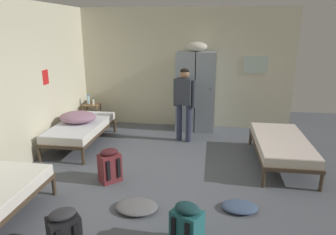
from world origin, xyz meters
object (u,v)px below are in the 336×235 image
at_px(shelf_unit, 92,113).
at_px(lotion_bottle, 93,102).
at_px(locker_bank, 195,90).
at_px(clothes_pile_denim, 239,207).
at_px(backpack_teal, 187,227).
at_px(backpack_maroon, 110,166).
at_px(bed_left_rear, 81,128).
at_px(person_traveler, 184,98).
at_px(backpack_black, 64,233).
at_px(clothes_pile_grey, 137,207).
at_px(bed_right, 281,144).
at_px(water_bottle, 88,100).
at_px(bedding_heap, 78,117).

distance_m(shelf_unit, lotion_bottle, 0.31).
distance_m(locker_bank, clothes_pile_denim, 3.60).
height_order(backpack_teal, backpack_maroon, same).
relative_size(bed_left_rear, clothes_pile_denim, 3.93).
relative_size(person_traveler, backpack_black, 2.86).
height_order(lotion_bottle, backpack_teal, lotion_bottle).
distance_m(bed_left_rear, clothes_pile_grey, 2.80).
xyz_separation_m(shelf_unit, person_traveler, (2.34, -0.67, 0.60)).
relative_size(bed_left_rear, lotion_bottle, 11.66).
distance_m(backpack_teal, clothes_pile_grey, 1.00).
height_order(lotion_bottle, backpack_maroon, lotion_bottle).
bearing_deg(backpack_maroon, bed_right, 20.50).
bearing_deg(bed_left_rear, backpack_maroon, -52.75).
height_order(shelf_unit, clothes_pile_denim, shelf_unit).
bearing_deg(water_bottle, backpack_teal, -55.70).
bearing_deg(person_traveler, clothes_pile_grey, -97.70).
height_order(backpack_maroon, clothes_pile_denim, backpack_maroon).
height_order(locker_bank, bed_right, locker_bank).
relative_size(shelf_unit, backpack_black, 1.04).
distance_m(locker_bank, backpack_black, 4.72).
bearing_deg(lotion_bottle, backpack_black, -72.79).
relative_size(person_traveler, clothes_pile_grey, 2.74).
bearing_deg(locker_bank, clothes_pile_denim, -76.40).
distance_m(lotion_bottle, backpack_teal, 4.82).
height_order(shelf_unit, lotion_bottle, lotion_bottle).
xyz_separation_m(lotion_bottle, backpack_teal, (2.63, -4.02, -0.38)).
distance_m(bed_right, backpack_teal, 2.85).
relative_size(bed_left_rear, water_bottle, 7.78).
relative_size(person_traveler, water_bottle, 6.43).
bearing_deg(backpack_black, shelf_unit, 107.89).
height_order(bed_right, bed_left_rear, same).
relative_size(locker_bank, bedding_heap, 2.74).
relative_size(bed_right, clothes_pile_denim, 3.93).
distance_m(locker_bank, bed_left_rear, 2.73).
relative_size(water_bottle, backpack_maroon, 0.44).
distance_m(bedding_heap, clothes_pile_denim, 3.78).
relative_size(backpack_teal, backpack_black, 1.00).
xyz_separation_m(bed_left_rear, clothes_pile_denim, (3.09, -1.99, -0.34)).
distance_m(locker_bank, backpack_maroon, 3.15).
xyz_separation_m(backpack_teal, clothes_pile_denim, (0.64, 0.84, -0.22)).
xyz_separation_m(bed_left_rear, backpack_maroon, (1.09, -1.44, -0.12)).
distance_m(bedding_heap, backpack_maroon, 1.89).
bearing_deg(water_bottle, bed_right, -21.05).
bearing_deg(shelf_unit, clothes_pile_denim, -43.94).
xyz_separation_m(backpack_black, clothes_pile_denim, (1.93, 1.14, -0.22)).
xyz_separation_m(bed_right, bedding_heap, (-3.98, 0.41, 0.22)).
relative_size(clothes_pile_denim, clothes_pile_grey, 0.84).
relative_size(backpack_black, clothes_pile_denim, 1.14).
height_order(shelf_unit, water_bottle, water_bottle).
relative_size(bed_left_rear, clothes_pile_grey, 3.32).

